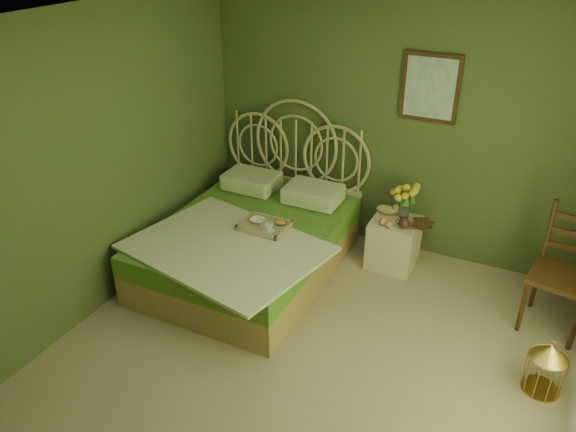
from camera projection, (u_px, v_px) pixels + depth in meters
The scene contains 13 objects.
floor at pixel (299, 375), 4.38m from camera, with size 4.50×4.50×0.00m, color tan.
ceiling at pixel (303, 29), 3.14m from camera, with size 4.50×4.50×0.00m, color silver.
wall_back at pixel (397, 129), 5.54m from camera, with size 4.00×4.00×0.00m, color #495E31.
wall_left at pixel (77, 176), 4.54m from camera, with size 4.50×4.50×0.00m, color #495E31.
wall_art at pixel (430, 88), 5.19m from camera, with size 0.54×0.04×0.64m.
bed at pixel (252, 240), 5.56m from camera, with size 1.87×2.36×1.46m.
nightstand at pixel (395, 234), 5.61m from camera, with size 0.46×0.47×0.93m.
chair at pixel (565, 263), 4.67m from camera, with size 0.56×0.56×1.09m.
birdcage at pixel (546, 368), 4.15m from camera, with size 0.28×0.28×0.42m.
book_lower at pixel (414, 223), 5.47m from camera, with size 0.15×0.21×0.02m, color #381E0F.
book_upper at pixel (415, 221), 5.46m from camera, with size 0.16×0.22×0.02m, color #472819.
cereal_bowl at pixel (258, 221), 5.37m from camera, with size 0.14×0.14×0.03m, color white.
coffee_cup at pixel (269, 228), 5.21m from camera, with size 0.08×0.08×0.07m, color white.
Camera 1 is at (1.37, -2.97, 3.17)m, focal length 35.00 mm.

